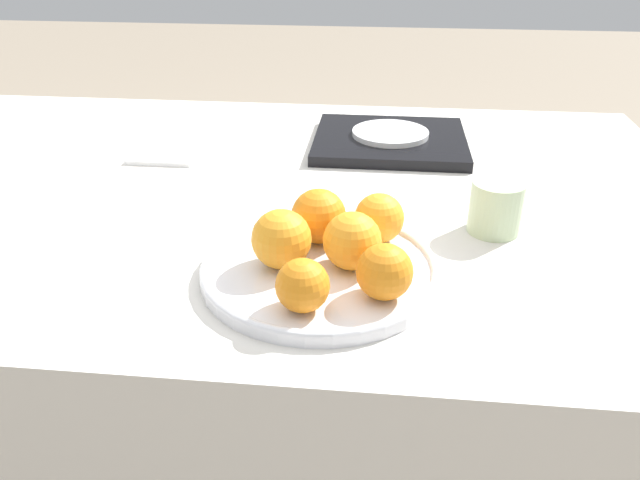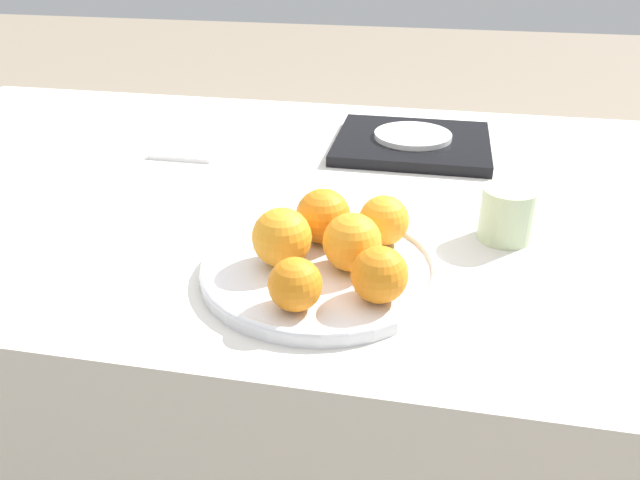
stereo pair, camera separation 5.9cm
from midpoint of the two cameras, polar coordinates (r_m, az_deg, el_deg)
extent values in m
cube|color=silver|center=(1.25, -4.73, -10.48)|extent=(1.58, 0.96, 0.74)
cylinder|color=silver|center=(0.78, 2.16, -2.84)|extent=(0.30, 0.30, 0.01)
torus|color=silver|center=(0.78, 2.17, -2.41)|extent=(0.30, 0.30, 0.01)
sphere|color=orange|center=(0.76, -1.31, 0.18)|extent=(0.07, 0.07, 0.07)
sphere|color=orange|center=(0.70, 7.85, -3.21)|extent=(0.07, 0.07, 0.07)
sphere|color=orange|center=(0.82, 2.34, 2.16)|extent=(0.07, 0.07, 0.07)
sphere|color=orange|center=(0.82, 7.91, 1.74)|extent=(0.07, 0.07, 0.07)
sphere|color=orange|center=(0.68, 0.18, -4.15)|extent=(0.06, 0.06, 0.06)
sphere|color=orange|center=(0.76, 5.17, -0.25)|extent=(0.07, 0.07, 0.07)
cube|color=black|center=(1.22, 9.83, 8.70)|extent=(0.29, 0.26, 0.02)
cylinder|color=white|center=(1.21, 9.89, 9.37)|extent=(0.15, 0.15, 0.01)
cylinder|color=#B7CC9E|center=(0.90, 18.52, 2.22)|extent=(0.07, 0.07, 0.07)
cube|color=white|center=(1.22, -10.23, 8.41)|extent=(0.12, 0.14, 0.01)
camera|label=1|loc=(0.03, -87.78, 1.20)|focal=35.00mm
camera|label=2|loc=(0.03, 92.22, -1.20)|focal=35.00mm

